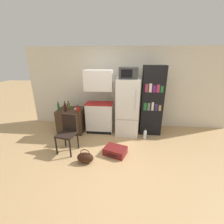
{
  "coord_description": "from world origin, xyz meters",
  "views": [
    {
      "loc": [
        0.18,
        -2.79,
        2.14
      ],
      "look_at": [
        -0.18,
        0.85,
        0.83
      ],
      "focal_mm": 24.0,
      "sensor_mm": 36.0,
      "label": 1
    }
  ],
  "objects": [
    {
      "name": "wall_back",
      "position": [
        0.2,
        2.0,
        1.24
      ],
      "size": [
        6.4,
        0.1,
        2.49
      ],
      "color": "silver",
      "rests_on": "ground_plane"
    },
    {
      "name": "bottle_clear_short",
      "position": [
        -1.64,
        1.39,
        0.78
      ],
      "size": [
        0.09,
        0.09,
        0.14
      ],
      "color": "silver",
      "rests_on": "side_table"
    },
    {
      "name": "bookshelf",
      "position": [
        0.91,
        1.42,
        0.99
      ],
      "size": [
        0.6,
        0.37,
        1.98
      ],
      "color": "black",
      "rests_on": "ground_plane"
    },
    {
      "name": "water_bottle_front",
      "position": [
        0.74,
        1.0,
        0.13
      ],
      "size": [
        0.08,
        0.08,
        0.31
      ],
      "color": "silver",
      "rests_on": "ground_plane"
    },
    {
      "name": "microwave",
      "position": [
        0.21,
        1.31,
        1.78
      ],
      "size": [
        0.49,
        0.44,
        0.3
      ],
      "color": "#333333",
      "rests_on": "refrigerator"
    },
    {
      "name": "bottle_ketchup_red",
      "position": [
        -1.17,
        1.09,
        0.8
      ],
      "size": [
        0.08,
        0.08,
        0.19
      ],
      "color": "#AD1914",
      "rests_on": "side_table"
    },
    {
      "name": "handbag",
      "position": [
        -0.66,
        -0.16,
        0.12
      ],
      "size": [
        0.36,
        0.2,
        0.33
      ],
      "color": "#33190F",
      "rests_on": "ground_plane"
    },
    {
      "name": "suitcase_large_flat",
      "position": [
        -0.04,
        0.21,
        0.09
      ],
      "size": [
        0.59,
        0.5,
        0.18
      ],
      "rotation": [
        0.0,
        0.0,
        -0.34
      ],
      "color": "maroon",
      "rests_on": "ground_plane"
    },
    {
      "name": "chair",
      "position": [
        -1.17,
        0.3,
        0.54
      ],
      "size": [
        0.47,
        0.47,
        0.91
      ],
      "rotation": [
        0.0,
        0.0,
        -0.18
      ],
      "color": "black",
      "rests_on": "ground_plane"
    },
    {
      "name": "bottle_wine_dark",
      "position": [
        -1.53,
        1.09,
        0.84
      ],
      "size": [
        0.06,
        0.06,
        0.29
      ],
      "color": "black",
      "rests_on": "side_table"
    },
    {
      "name": "refrigerator",
      "position": [
        0.21,
        1.31,
        0.82
      ],
      "size": [
        0.64,
        0.61,
        1.63
      ],
      "color": "silver",
      "rests_on": "ground_plane"
    },
    {
      "name": "kitchen_hutch",
      "position": [
        -0.6,
        1.38,
        0.84
      ],
      "size": [
        0.8,
        0.45,
        1.85
      ],
      "color": "white",
      "rests_on": "ground_plane"
    },
    {
      "name": "bottle_green_tall",
      "position": [
        -1.76,
        1.15,
        0.83
      ],
      "size": [
        0.06,
        0.06,
        0.26
      ],
      "color": "#1E6028",
      "rests_on": "side_table"
    },
    {
      "name": "bowl",
      "position": [
        -1.27,
        1.26,
        0.74
      ],
      "size": [
        0.13,
        0.13,
        0.04
      ],
      "color": "silver",
      "rests_on": "side_table"
    },
    {
      "name": "bottle_olive_oil",
      "position": [
        -1.5,
        1.26,
        0.83
      ],
      "size": [
        0.08,
        0.08,
        0.25
      ],
      "color": "#566619",
      "rests_on": "side_table"
    },
    {
      "name": "side_table",
      "position": [
        -1.46,
        1.29,
        0.36
      ],
      "size": [
        0.73,
        0.62,
        0.72
      ],
      "color": "#422D1E",
      "rests_on": "ground_plane"
    },
    {
      "name": "ground_plane",
      "position": [
        0.0,
        0.0,
        0.0
      ],
      "size": [
        24.0,
        24.0,
        0.0
      ],
      "primitive_type": "plane",
      "color": "tan"
    }
  ]
}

